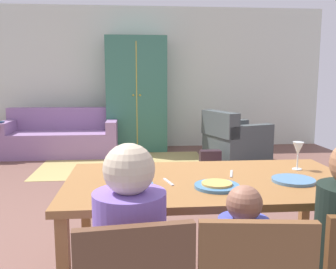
{
  "coord_description": "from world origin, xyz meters",
  "views": [
    {
      "loc": [
        -0.2,
        -3.59,
        1.37
      ],
      "look_at": [
        0.1,
        -0.24,
        0.85
      ],
      "focal_mm": 39.98,
      "sensor_mm": 36.0,
      "label": 1
    }
  ],
  "objects_px": {
    "plate_near_man": "(131,185)",
    "couch": "(62,138)",
    "dining_table": "(210,190)",
    "armchair": "(234,141)",
    "handbag": "(210,159)",
    "wine_glass": "(298,150)",
    "plate_near_child": "(217,186)",
    "armoire": "(137,94)",
    "plate_near_woman": "(293,180)"
  },
  "relations": [
    {
      "from": "couch",
      "to": "handbag",
      "type": "distance_m",
      "value": 2.71
    },
    {
      "from": "dining_table",
      "to": "couch",
      "type": "height_order",
      "value": "couch"
    },
    {
      "from": "plate_near_child",
      "to": "couch",
      "type": "bearing_deg",
      "value": 110.39
    },
    {
      "from": "dining_table",
      "to": "plate_near_woman",
      "type": "distance_m",
      "value": 0.49
    },
    {
      "from": "plate_near_woman",
      "to": "armoire",
      "type": "height_order",
      "value": "armoire"
    },
    {
      "from": "dining_table",
      "to": "armchair",
      "type": "bearing_deg",
      "value": 72.78
    },
    {
      "from": "couch",
      "to": "handbag",
      "type": "bearing_deg",
      "value": -25.36
    },
    {
      "from": "plate_near_woman",
      "to": "handbag",
      "type": "xyz_separation_m",
      "value": [
        0.22,
        3.47,
        -0.64
      ]
    },
    {
      "from": "wine_glass",
      "to": "armchair",
      "type": "relative_size",
      "value": 0.17
    },
    {
      "from": "wine_glass",
      "to": "couch",
      "type": "height_order",
      "value": "wine_glass"
    },
    {
      "from": "dining_table",
      "to": "couch",
      "type": "distance_m",
      "value": 4.87
    },
    {
      "from": "plate_near_woman",
      "to": "handbag",
      "type": "bearing_deg",
      "value": 86.38
    },
    {
      "from": "plate_near_woman",
      "to": "wine_glass",
      "type": "relative_size",
      "value": 1.34
    },
    {
      "from": "plate_near_man",
      "to": "armchair",
      "type": "height_order",
      "value": "armchair"
    },
    {
      "from": "plate_near_child",
      "to": "armoire",
      "type": "height_order",
      "value": "armoire"
    },
    {
      "from": "couch",
      "to": "armchair",
      "type": "distance_m",
      "value": 3.02
    },
    {
      "from": "armoire",
      "to": "handbag",
      "type": "relative_size",
      "value": 6.56
    },
    {
      "from": "plate_near_man",
      "to": "couch",
      "type": "height_order",
      "value": "couch"
    },
    {
      "from": "couch",
      "to": "plate_near_woman",
      "type": "bearing_deg",
      "value": -64.33
    },
    {
      "from": "plate_near_man",
      "to": "armoire",
      "type": "height_order",
      "value": "armoire"
    },
    {
      "from": "dining_table",
      "to": "plate_near_man",
      "type": "height_order",
      "value": "plate_near_man"
    },
    {
      "from": "armchair",
      "to": "handbag",
      "type": "xyz_separation_m",
      "value": [
        -0.5,
        -0.48,
        -0.19
      ]
    },
    {
      "from": "armoire",
      "to": "handbag",
      "type": "height_order",
      "value": "armoire"
    },
    {
      "from": "plate_near_child",
      "to": "plate_near_man",
      "type": "bearing_deg",
      "value": 172.8
    },
    {
      "from": "plate_near_man",
      "to": "plate_near_child",
      "type": "bearing_deg",
      "value": -7.2
    },
    {
      "from": "dining_table",
      "to": "armoire",
      "type": "xyz_separation_m",
      "value": [
        -0.41,
        4.85,
        0.36
      ]
    },
    {
      "from": "couch",
      "to": "armchair",
      "type": "bearing_deg",
      "value": -12.95
    },
    {
      "from": "plate_near_man",
      "to": "wine_glass",
      "type": "bearing_deg",
      "value": 15.3
    },
    {
      "from": "dining_table",
      "to": "plate_near_child",
      "type": "bearing_deg",
      "value": -90.0
    },
    {
      "from": "armoire",
      "to": "plate_near_woman",
      "type": "bearing_deg",
      "value": -79.86
    },
    {
      "from": "wine_glass",
      "to": "couch",
      "type": "xyz_separation_m",
      "value": [
        -2.37,
        4.35,
        -0.59
      ]
    },
    {
      "from": "wine_glass",
      "to": "armoire",
      "type": "distance_m",
      "value": 4.79
    },
    {
      "from": "couch",
      "to": "armoire",
      "type": "height_order",
      "value": "armoire"
    },
    {
      "from": "dining_table",
      "to": "armchair",
      "type": "xyz_separation_m",
      "value": [
        1.19,
        3.85,
        -0.37
      ]
    },
    {
      "from": "plate_near_man",
      "to": "plate_near_woman",
      "type": "relative_size",
      "value": 1.0
    },
    {
      "from": "wine_glass",
      "to": "handbag",
      "type": "height_order",
      "value": "wine_glass"
    },
    {
      "from": "dining_table",
      "to": "wine_glass",
      "type": "distance_m",
      "value": 0.68
    },
    {
      "from": "dining_table",
      "to": "armchair",
      "type": "distance_m",
      "value": 4.05
    },
    {
      "from": "dining_table",
      "to": "plate_near_woman",
      "type": "bearing_deg",
      "value": -11.89
    },
    {
      "from": "plate_near_child",
      "to": "handbag",
      "type": "relative_size",
      "value": 0.78
    },
    {
      "from": "plate_near_man",
      "to": "armchair",
      "type": "xyz_separation_m",
      "value": [
        1.67,
        3.97,
        -0.45
      ]
    },
    {
      "from": "armchair",
      "to": "couch",
      "type": "bearing_deg",
      "value": 167.05
    },
    {
      "from": "handbag",
      "to": "dining_table",
      "type": "bearing_deg",
      "value": -101.64
    },
    {
      "from": "dining_table",
      "to": "armoire",
      "type": "relative_size",
      "value": 0.82
    },
    {
      "from": "plate_near_man",
      "to": "dining_table",
      "type": "bearing_deg",
      "value": 14.18
    },
    {
      "from": "couch",
      "to": "armoire",
      "type": "distance_m",
      "value": 1.57
    },
    {
      "from": "armchair",
      "to": "handbag",
      "type": "relative_size",
      "value": 3.42
    },
    {
      "from": "wine_glass",
      "to": "couch",
      "type": "relative_size",
      "value": 0.09
    },
    {
      "from": "couch",
      "to": "armoire",
      "type": "xyz_separation_m",
      "value": [
        1.34,
        0.32,
        0.75
      ]
    },
    {
      "from": "plate_near_man",
      "to": "armoire",
      "type": "bearing_deg",
      "value": 89.26
    }
  ]
}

